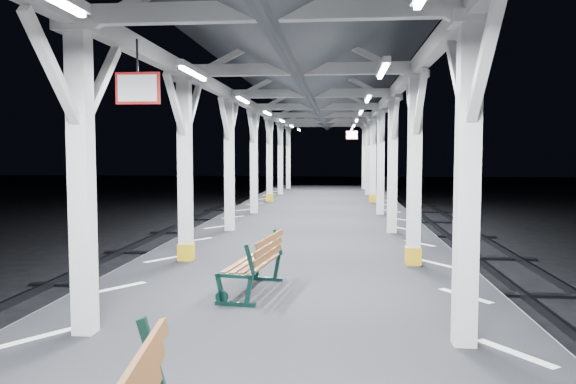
# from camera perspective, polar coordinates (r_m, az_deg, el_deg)

# --- Properties ---
(ground) EXTENTS (120.00, 120.00, 0.00)m
(ground) POSITION_cam_1_polar(r_m,az_deg,el_deg) (8.31, -0.13, -16.82)
(ground) COLOR black
(ground) RESTS_ON ground
(platform) EXTENTS (6.00, 50.00, 1.00)m
(platform) POSITION_cam_1_polar(r_m,az_deg,el_deg) (8.14, -0.13, -13.53)
(platform) COLOR black
(platform) RESTS_ON ground
(hazard_stripes_left) EXTENTS (1.00, 48.00, 0.01)m
(hazard_stripes_left) POSITION_cam_1_polar(r_m,az_deg,el_deg) (8.58, -16.87, -9.29)
(hazard_stripes_left) COLOR silver
(hazard_stripes_left) RESTS_ON platform
(hazard_stripes_right) EXTENTS (1.00, 48.00, 0.01)m
(hazard_stripes_right) POSITION_cam_1_polar(r_m,az_deg,el_deg) (8.15, 17.56, -10.01)
(hazard_stripes_right) COLOR silver
(hazard_stripes_right) RESTS_ON platform
(canopy) EXTENTS (5.40, 49.00, 4.65)m
(canopy) POSITION_cam_1_polar(r_m,az_deg,el_deg) (7.90, -0.15, 15.78)
(canopy) COLOR silver
(canopy) RESTS_ON platform
(bench_mid) EXTENTS (0.75, 1.56, 0.81)m
(bench_mid) POSITION_cam_1_polar(r_m,az_deg,el_deg) (7.87, -3.13, -7.13)
(bench_mid) COLOR black
(bench_mid) RESTS_ON platform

